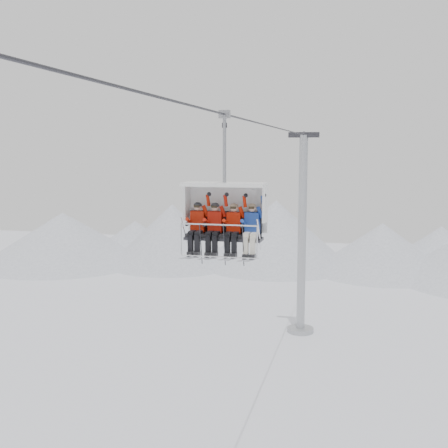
% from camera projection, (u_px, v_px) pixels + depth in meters
% --- Properties ---
extents(ridgeline, '(72.00, 21.00, 7.00)m').
position_uv_depth(ridgeline, '(306.00, 243.00, 57.57)').
color(ridgeline, silver).
rests_on(ridgeline, ground).
extents(lift_tower_right, '(2.00, 1.80, 13.48)m').
position_uv_depth(lift_tower_right, '(302.00, 249.00, 37.50)').
color(lift_tower_right, '#A1A4A8').
rests_on(lift_tower_right, ground).
extents(haul_cable, '(0.06, 50.00, 0.06)m').
position_uv_depth(haul_cable, '(224.00, 114.00, 15.33)').
color(haul_cable, '#2F2F34').
rests_on(haul_cable, lift_tower_left).
extents(chairlift_carrier, '(2.32, 1.17, 3.98)m').
position_uv_depth(chairlift_carrier, '(225.00, 209.00, 15.84)').
color(chairlift_carrier, black).
rests_on(chairlift_carrier, haul_cable).
extents(skier_far_left, '(0.40, 1.69, 1.59)m').
position_uv_depth(skier_far_left, '(197.00, 226.00, 15.79)').
color(skier_far_left, '#A51805').
rests_on(skier_far_left, chairlift_carrier).
extents(skier_center_left, '(0.40, 1.69, 1.59)m').
position_uv_depth(skier_center_left, '(214.00, 227.00, 15.67)').
color(skier_center_left, '#AD1407').
rests_on(skier_center_left, chairlift_carrier).
extents(skier_center_right, '(0.39, 1.69, 1.57)m').
position_uv_depth(skier_center_right, '(233.00, 227.00, 15.54)').
color(skier_center_right, '#BC1904').
rests_on(skier_center_right, chairlift_carrier).
extents(skier_far_right, '(0.40, 1.69, 1.59)m').
position_uv_depth(skier_far_right, '(251.00, 228.00, 15.42)').
color(skier_far_right, '#1E3F9E').
rests_on(skier_far_right, chairlift_carrier).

